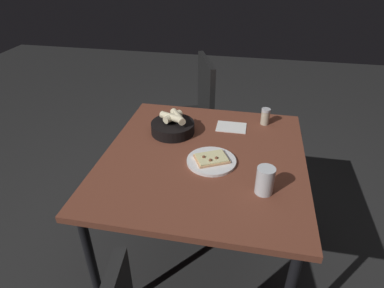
{
  "coord_description": "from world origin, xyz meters",
  "views": [
    {
      "loc": [
        -0.19,
        1.27,
        1.6
      ],
      "look_at": [
        0.06,
        0.0,
        0.79
      ],
      "focal_mm": 30.43,
      "sensor_mm": 36.0,
      "label": 1
    }
  ],
  "objects_px": {
    "pepper_shaker": "(265,117)",
    "beer_glass": "(265,182)",
    "pizza_plate": "(211,160)",
    "bread_basket": "(173,126)",
    "dining_table": "(203,167)",
    "chair_far": "(190,111)"
  },
  "relations": [
    {
      "from": "bread_basket",
      "to": "chair_far",
      "type": "distance_m",
      "value": 0.72
    },
    {
      "from": "pepper_shaker",
      "to": "chair_far",
      "type": "height_order",
      "value": "chair_far"
    },
    {
      "from": "pizza_plate",
      "to": "bread_basket",
      "type": "height_order",
      "value": "bread_basket"
    },
    {
      "from": "pizza_plate",
      "to": "bread_basket",
      "type": "xyz_separation_m",
      "value": [
        0.24,
        -0.24,
        0.03
      ]
    },
    {
      "from": "beer_glass",
      "to": "chair_far",
      "type": "distance_m",
      "value": 1.22
    },
    {
      "from": "pizza_plate",
      "to": "pepper_shaker",
      "type": "relative_size",
      "value": 2.48
    },
    {
      "from": "dining_table",
      "to": "bread_basket",
      "type": "xyz_separation_m",
      "value": [
        0.2,
        -0.19,
        0.1
      ]
    },
    {
      "from": "bread_basket",
      "to": "beer_glass",
      "type": "bearing_deg",
      "value": 139.86
    },
    {
      "from": "beer_glass",
      "to": "pepper_shaker",
      "type": "bearing_deg",
      "value": -90.07
    },
    {
      "from": "beer_glass",
      "to": "pepper_shaker",
      "type": "relative_size",
      "value": 1.28
    },
    {
      "from": "pizza_plate",
      "to": "pepper_shaker",
      "type": "bearing_deg",
      "value": -119.14
    },
    {
      "from": "dining_table",
      "to": "pepper_shaker",
      "type": "xyz_separation_m",
      "value": [
        -0.28,
        -0.38,
        0.11
      ]
    },
    {
      "from": "pizza_plate",
      "to": "pepper_shaker",
      "type": "distance_m",
      "value": 0.49
    },
    {
      "from": "pepper_shaker",
      "to": "beer_glass",
      "type": "bearing_deg",
      "value": 89.93
    },
    {
      "from": "dining_table",
      "to": "pepper_shaker",
      "type": "height_order",
      "value": "pepper_shaker"
    },
    {
      "from": "pepper_shaker",
      "to": "pizza_plate",
      "type": "bearing_deg",
      "value": 60.86
    },
    {
      "from": "bread_basket",
      "to": "dining_table",
      "type": "bearing_deg",
      "value": 136.28
    },
    {
      "from": "bread_basket",
      "to": "pepper_shaker",
      "type": "height_order",
      "value": "bread_basket"
    },
    {
      "from": "dining_table",
      "to": "bread_basket",
      "type": "height_order",
      "value": "bread_basket"
    },
    {
      "from": "pizza_plate",
      "to": "beer_glass",
      "type": "distance_m",
      "value": 0.29
    },
    {
      "from": "bread_basket",
      "to": "pepper_shaker",
      "type": "xyz_separation_m",
      "value": [
        -0.48,
        -0.19,
        0.0
      ]
    },
    {
      "from": "dining_table",
      "to": "bread_basket",
      "type": "bearing_deg",
      "value": -43.72
    }
  ]
}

